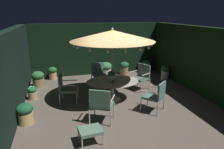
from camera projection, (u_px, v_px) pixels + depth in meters
ground_plane at (119, 103)px, 7.20m from camera, size 6.90×7.80×0.02m
hedge_backdrop_rear at (97, 49)px, 10.29m from camera, size 6.90×0.30×2.51m
hedge_backdrop_left at (10, 75)px, 5.99m from camera, size 0.30×7.80×2.51m
hedge_backdrop_right at (204, 62)px, 7.67m from camera, size 0.30×7.80×2.51m
patio_dining_table at (112, 84)px, 7.25m from camera, size 1.84×1.46×0.72m
patio_umbrella at (113, 36)px, 6.76m from camera, size 2.81×2.81×2.53m
centerpiece_planter at (112, 75)px, 7.05m from camera, size 0.29×0.29×0.41m
patio_chair_north at (101, 103)px, 5.72m from camera, size 0.82×0.78×1.03m
patio_chair_northeast at (156, 95)px, 6.39m from camera, size 0.82×0.82×0.98m
patio_chair_east at (141, 75)px, 8.35m from camera, size 0.83×0.84×1.00m
patio_chair_southeast at (99, 73)px, 8.71m from camera, size 0.63×0.62×0.96m
patio_chair_south at (66, 87)px, 7.14m from camera, size 0.70×0.70×0.95m
ottoman_footrest at (90, 131)px, 4.89m from camera, size 0.57×0.50×0.37m
potted_plant_right_near at (33, 93)px, 7.41m from camera, size 0.33×0.33×0.47m
potted_plant_right_far at (124, 68)px, 10.37m from camera, size 0.44×0.44×0.64m
potted_plant_left_near at (25, 113)px, 5.76m from camera, size 0.45×0.45×0.61m
potted_plant_back_right at (53, 73)px, 9.60m from camera, size 0.41×0.41×0.58m
potted_plant_left_far at (147, 66)px, 10.86m from camera, size 0.46×0.46×0.63m
potted_plant_back_center at (165, 72)px, 9.57m from camera, size 0.39×0.39×0.65m
potted_plant_front_corner at (38, 79)px, 8.62m from camera, size 0.50×0.50×0.66m
potted_plant_back_left at (106, 69)px, 10.00m from camera, size 0.57×0.57×0.71m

